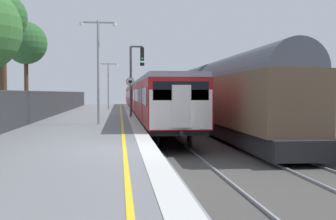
{
  "coord_description": "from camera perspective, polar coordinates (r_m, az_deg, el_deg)",
  "views": [
    {
      "loc": [
        -0.5,
        -13.6,
        1.74
      ],
      "look_at": [
        1.6,
        5.41,
        0.99
      ],
      "focal_mm": 47.25,
      "sensor_mm": 36.0,
      "label": 1
    }
  ],
  "objects": [
    {
      "name": "ground",
      "position": [
        14.15,
        6.67,
        -7.32
      ],
      "size": [
        17.4,
        110.0,
        1.21
      ],
      "color": "slate"
    },
    {
      "name": "commuter_train_at_platform",
      "position": [
        50.62,
        -3.35,
        1.7
      ],
      "size": [
        2.83,
        64.55,
        3.81
      ],
      "color": "maroon",
      "rests_on": "ground"
    },
    {
      "name": "freight_train_adjacent_track",
      "position": [
        31.05,
        5.99,
        1.99
      ],
      "size": [
        2.6,
        30.71,
        4.76
      ],
      "color": "#232326",
      "rests_on": "ground"
    },
    {
      "name": "signal_gantry",
      "position": [
        33.1,
        -4.37,
        4.86
      ],
      "size": [
        1.1,
        0.24,
        5.23
      ],
      "color": "#47474C",
      "rests_on": "ground"
    },
    {
      "name": "speed_limit_sign",
      "position": [
        30.67,
        -4.89,
        2.31
      ],
      "size": [
        0.59,
        0.08,
        2.8
      ],
      "color": "#59595B",
      "rests_on": "ground"
    },
    {
      "name": "platform_lamp_mid",
      "position": [
        24.7,
        -8.99,
        5.96
      ],
      "size": [
        2.0,
        0.2,
        5.69
      ],
      "color": "#93999E",
      "rests_on": "ground"
    },
    {
      "name": "platform_lamp_far",
      "position": [
        46.52,
        -7.71,
        3.66
      ],
      "size": [
        2.0,
        0.2,
        4.84
      ],
      "color": "#93999E",
      "rests_on": "ground"
    },
    {
      "name": "background_tree_left",
      "position": [
        39.04,
        -17.93,
        8.05
      ],
      "size": [
        3.52,
        3.52,
        7.64
      ],
      "color": "#473323",
      "rests_on": "ground"
    },
    {
      "name": "background_tree_centre",
      "position": [
        28.24,
        -20.69,
        10.77
      ],
      "size": [
        2.9,
        2.9,
        7.64
      ],
      "color": "#473323",
      "rests_on": "ground"
    }
  ]
}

